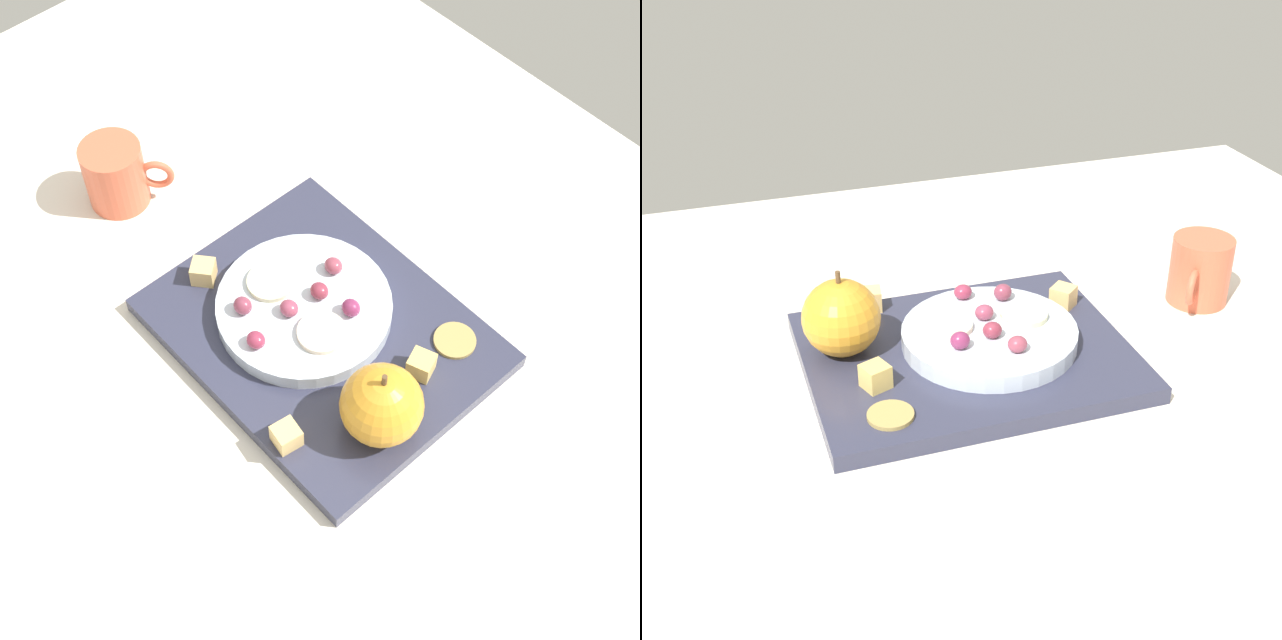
{
  "view_description": "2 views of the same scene",
  "coord_description": "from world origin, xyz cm",
  "views": [
    {
      "loc": [
        36.81,
        -33.84,
        85.81
      ],
      "look_at": [
        -2.56,
        1.61,
        7.62
      ],
      "focal_mm": 52.95,
      "sensor_mm": 36.0,
      "label": 1
    },
    {
      "loc": [
        21.27,
        72.95,
        52.68
      ],
      "look_at": [
        -2.47,
        1.55,
        8.67
      ],
      "focal_mm": 48.53,
      "sensor_mm": 36.0,
      "label": 2
    }
  ],
  "objects": [
    {
      "name": "apple_whole",
      "position": [
        9.25,
        -1.35,
        9.48
      ],
      "size": [
        7.92,
        7.92,
        7.92
      ],
      "primitive_type": "sphere",
      "color": "orange",
      "rests_on": "platter"
    },
    {
      "name": "apple_slice_1",
      "position": [
        -9.47,
        1.0,
        7.67
      ],
      "size": [
        4.98,
        4.98,
        0.6
      ],
      "primitive_type": "cylinder",
      "color": "beige",
      "rests_on": "serving_dish"
    },
    {
      "name": "serving_dish",
      "position": [
        -5.33,
        1.91,
        6.45
      ],
      "size": [
        18.13,
        18.13,
        1.85
      ],
      "primitive_type": "cylinder",
      "color": "silver",
      "rests_on": "platter"
    },
    {
      "name": "apple_slice_0",
      "position": [
        -1.29,
        0.7,
        7.67
      ],
      "size": [
        4.98,
        4.98,
        0.6
      ],
      "primitive_type": "cylinder",
      "color": "beige",
      "rests_on": "serving_dish"
    },
    {
      "name": "grape_0",
      "position": [
        -1.25,
        4.62,
        8.28
      ],
      "size": [
        1.98,
        1.79,
        1.81
      ],
      "primitive_type": "ellipsoid",
      "color": "#832C55",
      "rests_on": "serving_dish"
    },
    {
      "name": "grape_4",
      "position": [
        -5.42,
        -0.47,
        8.19
      ],
      "size": [
        1.98,
        1.79,
        1.63
      ],
      "primitive_type": "ellipsoid",
      "color": "#973E58",
      "rests_on": "serving_dish"
    },
    {
      "name": "apple_stem",
      "position": [
        9.25,
        -1.35,
        14.04
      ],
      "size": [
        0.5,
        0.5,
        1.2
      ],
      "primitive_type": "cylinder",
      "color": "brown",
      "rests_on": "apple_whole"
    },
    {
      "name": "platter",
      "position": [
        -2.76,
        2.07,
        4.62
      ],
      "size": [
        32.69,
        25.91,
        1.8
      ],
      "primitive_type": "cube",
      "color": "#313349",
      "rests_on": "table"
    },
    {
      "name": "table",
      "position": [
        0.0,
        0.0,
        1.86
      ],
      "size": [
        134.03,
        97.68,
        3.72
      ],
      "primitive_type": "cube",
      "color": "silver",
      "rests_on": "ground"
    },
    {
      "name": "cracker_0",
      "position": [
        7.48,
        10.94,
        5.72
      ],
      "size": [
        4.33,
        4.33,
        0.4
      ],
      "primitive_type": "cylinder",
      "color": "tan",
      "rests_on": "platter"
    },
    {
      "name": "cheese_cube_0",
      "position": [
        -15.78,
        -2.98,
        6.71
      ],
      "size": [
        3.36,
        3.36,
        2.38
      ],
      "primitive_type": "cube",
      "rotation": [
        0.0,
        0.0,
        0.7
      ],
      "color": "#EFC477",
      "rests_on": "platter"
    },
    {
      "name": "grape_2",
      "position": [
        -4.72,
        -4.91,
        8.19
      ],
      "size": [
        1.98,
        1.79,
        1.63
      ],
      "primitive_type": "ellipsoid",
      "color": "#932F4A",
      "rests_on": "serving_dish"
    },
    {
      "name": "grape_1",
      "position": [
        -6.39,
        6.92,
        8.2
      ],
      "size": [
        1.98,
        1.79,
        1.66
      ],
      "primitive_type": "ellipsoid",
      "color": "#933E50",
      "rests_on": "serving_dish"
    },
    {
      "name": "grape_5",
      "position": [
        -4.96,
        3.68,
        8.22
      ],
      "size": [
        1.98,
        1.79,
        1.7
      ],
      "primitive_type": "ellipsoid",
      "color": "maroon",
      "rests_on": "serving_dish"
    },
    {
      "name": "cup",
      "position": [
        -32.44,
        -2.18,
        7.65
      ],
      "size": [
        8.25,
        8.67,
        7.86
      ],
      "color": "#DE6243",
      "rests_on": "table"
    },
    {
      "name": "cheese_cube_1",
      "position": [
        7.61,
        5.83,
        6.71
      ],
      "size": [
        3.07,
        3.07,
        2.38
      ],
      "primitive_type": "cube",
      "rotation": [
        0.0,
        0.0,
        0.36
      ],
      "color": "#EAC769",
      "rests_on": "platter"
    },
    {
      "name": "grape_3",
      "position": [
        -8.71,
        -3.3,
        8.3
      ],
      "size": [
        1.98,
        1.79,
        1.85
      ],
      "primitive_type": "ellipsoid",
      "color": "#85374C",
      "rests_on": "serving_dish"
    },
    {
      "name": "cheese_cube_2",
      "position": [
        4.62,
        -9.09,
        6.71
      ],
      "size": [
        2.73,
        2.73,
        2.38
      ],
      "primitive_type": "cube",
      "rotation": [
        0.0,
        0.0,
        1.41
      ],
      "color": "#F3C97A",
      "rests_on": "platter"
    }
  ]
}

